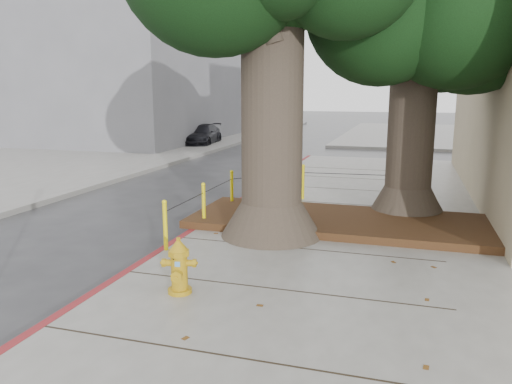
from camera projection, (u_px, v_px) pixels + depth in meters
ground at (243, 294)px, 7.54m from camera, size 140.00×140.00×0.00m
sidewalk_far at (466, 135)px, 33.93m from camera, size 16.00×20.00×0.15m
sidewalk_opposite at (2, 163)px, 20.91m from camera, size 14.00×60.00×0.15m
curb_red at (191, 234)px, 10.44m from camera, size 0.14×26.00×0.16m
planter_bed at (339, 221)px, 10.89m from camera, size 6.40×2.60×0.16m
building_far_grey at (127, 43)px, 31.27m from camera, size 12.00×16.00×12.00m
building_far_white at (225, 48)px, 53.10m from camera, size 12.00×18.00×15.00m
bollard_ring at (267, 193)px, 11.76m from camera, size 3.79×5.39×0.95m
fire_hydrant at (179, 266)px, 7.14m from camera, size 0.44×0.43×0.83m
car_silver at (512, 149)px, 21.70m from camera, size 3.19×1.34×1.08m
car_dark at (201, 135)px, 28.12m from camera, size 2.17×4.27×1.19m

